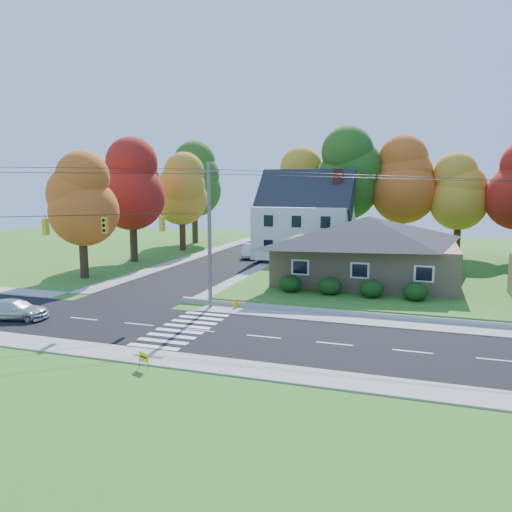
{
  "coord_description": "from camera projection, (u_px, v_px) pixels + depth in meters",
  "views": [
    {
      "loc": [
        12.08,
        -25.85,
        8.54
      ],
      "look_at": [
        0.91,
        8.0,
        3.37
      ],
      "focal_mm": 35.0,
      "sensor_mm": 36.0,
      "label": 1
    }
  ],
  "objects": [
    {
      "name": "sidewalk_north",
      "position": [
        230.0,
        310.0,
        33.96
      ],
      "size": [
        90.0,
        2.0,
        0.08
      ],
      "primitive_type": "cube",
      "color": "#9C9A90",
      "rests_on": "ground"
    },
    {
      "name": "fire_hydrant",
      "position": [
        236.0,
        304.0,
        34.37
      ],
      "size": [
        0.41,
        0.32,
        0.72
      ],
      "color": "#FAAD00",
      "rests_on": "ground"
    },
    {
      "name": "lawn",
      "position": [
        428.0,
        277.0,
        44.93
      ],
      "size": [
        30.0,
        30.0,
        0.5
      ],
      "primitive_type": "cube",
      "color": "#3D7923",
      "rests_on": "ground"
    },
    {
      "name": "tree_west_1",
      "position": [
        132.0,
        184.0,
        54.31
      ],
      "size": [
        7.28,
        7.28,
        13.56
      ],
      "color": "#3F2A19",
      "rests_on": "ground"
    },
    {
      "name": "road_cross",
      "position": [
        231.0,
        260.0,
        56.18
      ],
      "size": [
        8.0,
        44.0,
        0.02
      ],
      "primitive_type": "cube",
      "color": "black",
      "rests_on": "ground"
    },
    {
      "name": "ranch_house",
      "position": [
        367.0,
        248.0,
        41.35
      ],
      "size": [
        14.6,
        10.6,
        5.4
      ],
      "color": "tan",
      "rests_on": "lawn"
    },
    {
      "name": "tree_west_3",
      "position": [
        194.0,
        180.0,
        71.44
      ],
      "size": [
        7.84,
        7.84,
        14.6
      ],
      "color": "#3F2A19",
      "rests_on": "ground"
    },
    {
      "name": "road_main",
      "position": [
        199.0,
        330.0,
        29.26
      ],
      "size": [
        90.0,
        8.0,
        0.02
      ],
      "primitive_type": "cube",
      "color": "black",
      "rests_on": "ground"
    },
    {
      "name": "tree_lot_3",
      "position": [
        460.0,
        192.0,
        54.21
      ],
      "size": [
        6.16,
        6.16,
        11.47
      ],
      "color": "#3F2A19",
      "rests_on": "lawn"
    },
    {
      "name": "traffic_infrastructure",
      "position": [
        204.0,
        241.0,
        29.84
      ],
      "size": [
        38.1,
        10.66,
        10.0
      ],
      "color": "#666059",
      "rests_on": "ground"
    },
    {
      "name": "colonial_house",
      "position": [
        305.0,
        220.0,
        54.9
      ],
      "size": [
        10.4,
        8.4,
        9.6
      ],
      "color": "silver",
      "rests_on": "lawn"
    },
    {
      "name": "ground",
      "position": [
        199.0,
        331.0,
        29.26
      ],
      "size": [
        120.0,
        120.0,
        0.0
      ],
      "primitive_type": "plane",
      "color": "#3D7923"
    },
    {
      "name": "tree_west_0",
      "position": [
        81.0,
        199.0,
        44.79
      ],
      "size": [
        6.16,
        6.16,
        11.47
      ],
      "color": "#3F2A19",
      "rests_on": "ground"
    },
    {
      "name": "silver_sedan",
      "position": [
        14.0,
        309.0,
        31.62
      ],
      "size": [
        4.54,
        2.66,
        1.23
      ],
      "primitive_type": "imported",
      "rotation": [
        0.0,
        0.0,
        1.8
      ],
      "color": "silver",
      "rests_on": "road_main"
    },
    {
      "name": "white_car",
      "position": [
        251.0,
        251.0,
        58.1
      ],
      "size": [
        2.66,
        5.06,
        1.59
      ],
      "primitive_type": "imported",
      "rotation": [
        0.0,
        0.0,
        0.21
      ],
      "color": "silver",
      "rests_on": "road_cross"
    },
    {
      "name": "sidewalk_south",
      "position": [
        156.0,
        358.0,
        24.56
      ],
      "size": [
        90.0,
        2.0,
        0.08
      ],
      "primitive_type": "cube",
      "color": "#9C9A90",
      "rests_on": "ground"
    },
    {
      "name": "tree_lot_2",
      "position": [
        403.0,
        180.0,
        56.82
      ],
      "size": [
        7.28,
        7.28,
        13.56
      ],
      "color": "#3F2A19",
      "rests_on": "lawn"
    },
    {
      "name": "tree_lot_1",
      "position": [
        349.0,
        174.0,
        57.65
      ],
      "size": [
        7.84,
        7.84,
        14.6
      ],
      "color": "#3F2A19",
      "rests_on": "lawn"
    },
    {
      "name": "tree_lot_0",
      "position": [
        300.0,
        186.0,
        60.64
      ],
      "size": [
        6.72,
        6.72,
        12.51
      ],
      "color": "#3F2A19",
      "rests_on": "lawn"
    },
    {
      "name": "hedge_row",
      "position": [
        350.0,
        287.0,
        35.98
      ],
      "size": [
        10.7,
        1.7,
        1.27
      ],
      "color": "#163A10",
      "rests_on": "lawn"
    },
    {
      "name": "yard_sign",
      "position": [
        144.0,
        357.0,
        23.08
      ],
      "size": [
        0.6,
        0.29,
        0.81
      ],
      "color": "black",
      "rests_on": "ground"
    },
    {
      "name": "tree_west_2",
      "position": [
        182.0,
        190.0,
        63.49
      ],
      "size": [
        6.72,
        6.72,
        12.51
      ],
      "color": "#3F2A19",
      "rests_on": "ground"
    }
  ]
}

